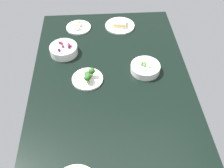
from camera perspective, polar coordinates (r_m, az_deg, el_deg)
dining_table at (r=151.81cm, az=0.00°, el=-1.03°), size 150.66×92.05×4.00cm
bowl_peas at (r=158.79cm, az=7.15°, el=3.47°), size 17.52×17.52×5.81cm
bowl_berries at (r=172.16cm, az=-10.29°, el=7.29°), size 17.49×17.49×7.24cm
plate_broccoli at (r=152.89cm, az=-5.20°, el=1.31°), size 17.94×17.94×7.41cm
plate_eggs at (r=193.85cm, az=-7.20°, el=12.04°), size 17.30×17.30×4.67cm
plate_sandwich at (r=194.26cm, az=1.71°, el=12.52°), size 20.78×20.78×4.37cm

